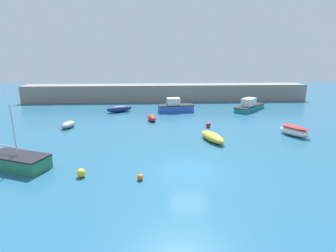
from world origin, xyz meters
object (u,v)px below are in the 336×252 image
(rowboat_with_red_cover, at_px, (294,131))
(mooring_buoy_orange, at_px, (140,177))
(motorboat_with_cabin, at_px, (175,107))
(mooring_buoy_yellow, at_px, (81,173))
(fishing_dinghy_green, at_px, (152,118))
(rowboat_white_midwater, at_px, (212,137))
(open_tender_yellow, at_px, (119,109))
(motorboat_grey_hull, at_px, (249,106))
(dinghy_near_pier, at_px, (68,125))
(sailboat_twin_hulled, at_px, (18,161))
(mooring_buoy_red, at_px, (208,125))

(rowboat_with_red_cover, height_order, mooring_buoy_orange, rowboat_with_red_cover)
(motorboat_with_cabin, bearing_deg, mooring_buoy_yellow, -117.69)
(fishing_dinghy_green, height_order, mooring_buoy_orange, fishing_dinghy_green)
(rowboat_white_midwater, relative_size, mooring_buoy_orange, 9.53)
(open_tender_yellow, relative_size, motorboat_grey_hull, 0.64)
(dinghy_near_pier, xyz_separation_m, rowboat_with_red_cover, (22.95, -4.27, 0.15))
(mooring_buoy_yellow, bearing_deg, mooring_buoy_orange, -9.91)
(motorboat_with_cabin, xyz_separation_m, mooring_buoy_orange, (-3.96, -20.58, -0.51))
(motorboat_grey_hull, xyz_separation_m, mooring_buoy_orange, (-14.60, -20.95, -0.42))
(sailboat_twin_hulled, relative_size, rowboat_with_red_cover, 1.40)
(rowboat_white_midwater, height_order, motorboat_grey_hull, motorboat_grey_hull)
(sailboat_twin_hulled, xyz_separation_m, rowboat_white_midwater, (14.76, 5.14, -0.12))
(rowboat_with_red_cover, bearing_deg, motorboat_with_cabin, 14.67)
(motorboat_with_cabin, bearing_deg, rowboat_with_red_cover, -54.67)
(rowboat_white_midwater, xyz_separation_m, fishing_dinghy_green, (-5.56, 8.03, -0.03))
(sailboat_twin_hulled, bearing_deg, rowboat_with_red_cover, 37.65)
(rowboat_white_midwater, distance_m, mooring_buoy_red, 4.69)
(rowboat_white_midwater, bearing_deg, mooring_buoy_yellow, 107.06)
(open_tender_yellow, height_order, motorboat_with_cabin, motorboat_with_cabin)
(rowboat_white_midwater, relative_size, motorboat_with_cabin, 0.75)
(sailboat_twin_hulled, height_order, rowboat_with_red_cover, sailboat_twin_hulled)
(open_tender_yellow, bearing_deg, dinghy_near_pier, 33.93)
(motorboat_grey_hull, bearing_deg, dinghy_near_pier, 153.33)
(sailboat_twin_hulled, height_order, rowboat_white_midwater, sailboat_twin_hulled)
(fishing_dinghy_green, distance_m, rowboat_with_red_cover, 15.49)
(motorboat_grey_hull, bearing_deg, mooring_buoy_yellow, -178.15)
(open_tender_yellow, height_order, mooring_buoy_yellow, open_tender_yellow)
(sailboat_twin_hulled, distance_m, mooring_buoy_red, 18.20)
(motorboat_grey_hull, distance_m, mooring_buoy_red, 11.74)
(motorboat_with_cabin, relative_size, mooring_buoy_yellow, 8.90)
(dinghy_near_pier, height_order, rowboat_white_midwater, rowboat_white_midwater)
(rowboat_white_midwater, bearing_deg, motorboat_grey_hull, -48.82)
(motorboat_with_cabin, bearing_deg, mooring_buoy_orange, -107.29)
(mooring_buoy_red, bearing_deg, fishing_dinghy_green, 151.21)
(mooring_buoy_red, bearing_deg, rowboat_with_red_cover, -24.19)
(dinghy_near_pier, height_order, rowboat_with_red_cover, rowboat_with_red_cover)
(sailboat_twin_hulled, xyz_separation_m, mooring_buoy_yellow, (4.69, -1.68, -0.23))
(fishing_dinghy_green, bearing_deg, mooring_buoy_red, -131.19)
(rowboat_with_red_cover, bearing_deg, sailboat_twin_hulled, 78.23)
(sailboat_twin_hulled, bearing_deg, rowboat_white_midwater, 41.56)
(sailboat_twin_hulled, relative_size, open_tender_yellow, 1.26)
(sailboat_twin_hulled, distance_m, mooring_buoy_orange, 8.82)
(motorboat_grey_hull, xyz_separation_m, fishing_dinghy_green, (-13.89, -5.43, -0.26))
(fishing_dinghy_green, bearing_deg, mooring_buoy_yellow, 150.71)
(fishing_dinghy_green, bearing_deg, sailboat_twin_hulled, 132.66)
(rowboat_white_midwater, xyz_separation_m, motorboat_with_cabin, (-2.31, 13.09, 0.32))
(dinghy_near_pier, relative_size, motorboat_with_cabin, 0.47)
(mooring_buoy_yellow, bearing_deg, motorboat_grey_hull, 47.79)
(sailboat_twin_hulled, relative_size, mooring_buoy_red, 8.72)
(motorboat_with_cabin, relative_size, motorboat_grey_hull, 0.86)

